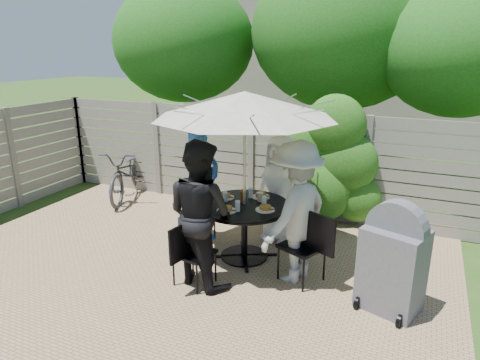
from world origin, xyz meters
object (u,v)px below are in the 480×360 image
at_px(chair_left, 197,223).
at_px(glass_right, 264,201).
at_px(glass_back, 251,193).
at_px(chair_back, 284,220).
at_px(chair_right, 302,260).
at_px(glass_front, 238,206).
at_px(syrup_jug, 243,196).
at_px(person_back, 280,189).
at_px(umbrella, 245,105).
at_px(bicycle, 128,173).
at_px(coffee_cup, 260,197).
at_px(person_left, 202,186).
at_px(chair_front, 194,266).
at_px(plate_front, 226,209).
at_px(person_right, 295,213).
at_px(plate_left, 225,196).
at_px(plate_right, 265,209).
at_px(plate_back, 261,196).
at_px(person_front, 200,214).
at_px(bbq_grill, 393,262).
at_px(glass_left, 225,197).
at_px(patio_table, 244,221).

distance_m(chair_left, glass_right, 1.37).
bearing_deg(glass_back, glass_right, -40.43).
relative_size(chair_back, chair_right, 0.93).
distance_m(glass_front, syrup_jug, 0.35).
bearing_deg(person_back, umbrella, -90.00).
relative_size(chair_left, bicycle, 0.47).
bearing_deg(coffee_cup, syrup_jug, -150.69).
distance_m(person_left, chair_right, 1.89).
bearing_deg(chair_front, plate_front, -7.53).
distance_m(person_back, plate_front, 1.19).
height_order(person_right, plate_left, person_right).
height_order(plate_left, plate_right, same).
height_order(umbrella, person_back, umbrella).
distance_m(umbrella, chair_back, 2.12).
bearing_deg(person_right, plate_front, -66.55).
bearing_deg(plate_back, person_back, 72.57).
relative_size(chair_front, coffee_cup, 7.44).
bearing_deg(chair_left, person_front, -35.65).
bearing_deg(syrup_jug, bicycle, 155.71).
relative_size(chair_left, person_left, 0.50).
bearing_deg(person_back, bbq_grill, -18.53).
distance_m(umbrella, glass_front, 1.31).
bearing_deg(person_back, plate_front, -90.00).
bearing_deg(person_front, bicycle, -20.64).
relative_size(chair_back, plate_back, 3.50).
bearing_deg(person_left, coffee_cup, -76.69).
bearing_deg(syrup_jug, bbq_grill, -14.78).
relative_size(person_back, person_left, 0.93).
xyz_separation_m(glass_front, coffee_cup, (0.14, 0.46, -0.01)).
bearing_deg(person_right, glass_back, -105.52).
relative_size(chair_back, plate_right, 3.50).
bearing_deg(chair_right, glass_left, 11.42).
distance_m(glass_right, bbq_grill, 1.80).
bearing_deg(glass_front, plate_right, 28.08).
height_order(umbrella, glass_front, umbrella).
bearing_deg(plate_back, chair_back, 72.70).
xyz_separation_m(chair_back, person_back, (-0.04, -0.13, 0.55)).
bearing_deg(chair_back, plate_front, -4.86).
bearing_deg(glass_front, umbrella, 94.57).
xyz_separation_m(chair_back, coffee_cup, (-0.13, -0.74, 0.60)).
distance_m(patio_table, umbrella, 1.59).
distance_m(patio_table, bbq_grill, 2.04).
distance_m(person_left, glass_left, 0.58).
xyz_separation_m(person_front, plate_left, (-0.09, 0.90, -0.08)).
height_order(syrup_jug, bbq_grill, bbq_grill).
xyz_separation_m(person_right, syrup_jug, (-0.83, 0.31, -0.01)).
bearing_deg(bbq_grill, person_front, -152.85).
relative_size(umbrella, chair_back, 3.31).
relative_size(person_left, person_front, 0.97).
relative_size(umbrella, plate_front, 11.59).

